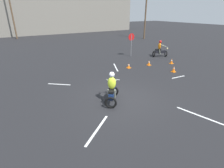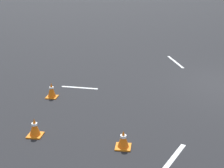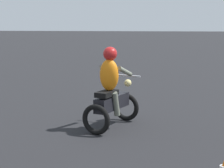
{
  "view_description": "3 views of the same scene",
  "coord_description": "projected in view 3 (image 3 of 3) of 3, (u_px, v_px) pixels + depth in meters",
  "views": [
    {
      "loc": [
        -4.71,
        -6.78,
        4.34
      ],
      "look_at": [
        -0.61,
        0.07,
        1.0
      ],
      "focal_mm": 28.0,
      "sensor_mm": 36.0,
      "label": 1
    },
    {
      "loc": [
        3.04,
        10.01,
        3.26
      ],
      "look_at": [
        3.99,
        2.96,
        0.9
      ],
      "focal_mm": 50.0,
      "sensor_mm": 36.0,
      "label": 2
    },
    {
      "loc": [
        -0.1,
        5.16,
        2.3
      ],
      "look_at": [
        8.59,
        5.86,
        0.9
      ],
      "focal_mm": 70.0,
      "sensor_mm": 36.0,
      "label": 3
    }
  ],
  "objects": [
    {
      "name": "motorcycle_rider_background",
      "position": [
        111.0,
        93.0,
        8.82
      ],
      "size": [
        1.54,
        1.12,
        1.66
      ],
      "rotation": [
        0.0,
        0.0,
        4.3
      ],
      "color": "black",
      "rests_on": "ground"
    }
  ]
}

